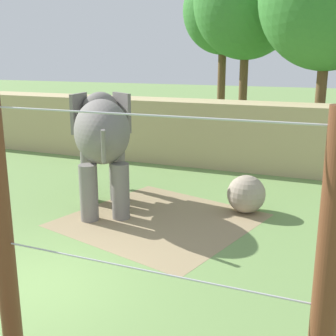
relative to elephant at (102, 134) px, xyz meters
name	(u,v)px	position (x,y,z in m)	size (l,w,h in m)	color
ground_plane	(33,286)	(1.11, -4.64, -2.16)	(120.00, 120.00, 0.00)	#6B8E4C
dirt_patch	(160,220)	(2.02, -0.49, -2.16)	(4.63, 4.55, 0.01)	#937F5B
embankment_wall	(204,133)	(1.11, 6.19, -0.86)	(36.00, 1.80, 2.60)	tan
elephant	(102,134)	(0.00, 0.00, 0.00)	(3.19, 3.97, 3.27)	slate
enrichment_ball	(246,194)	(4.05, 1.02, -1.62)	(1.09, 1.09, 1.09)	gray
tree_left_of_centre	(224,12)	(-0.14, 13.26, 4.53)	(4.40, 4.40, 9.05)	brown
tree_behind_wall	(247,3)	(1.33, 12.22, 4.80)	(5.38, 5.38, 9.81)	brown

